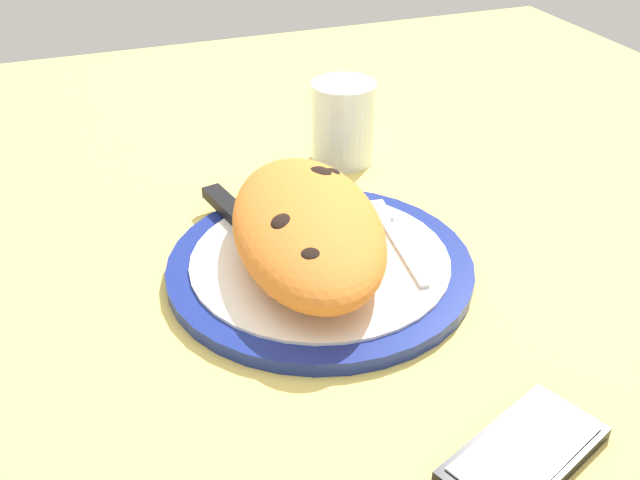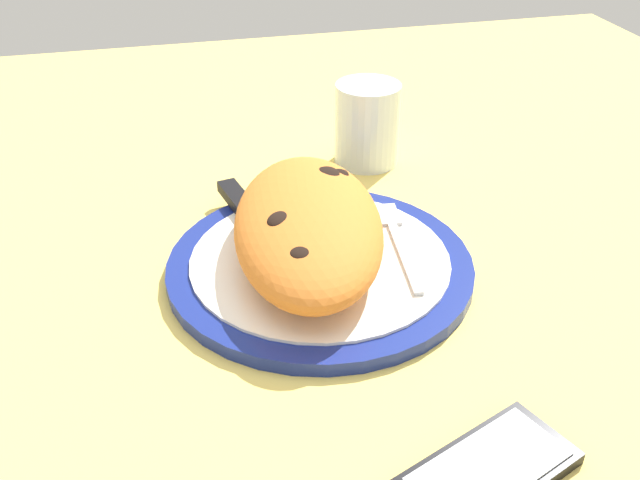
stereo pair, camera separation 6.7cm
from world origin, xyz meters
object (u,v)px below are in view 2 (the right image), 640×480
Objects in this scene: knife at (253,220)px; smartphone at (488,471)px; plate at (320,265)px; fork at (397,237)px; calzone at (308,225)px; water_glass at (367,129)px.

smartphone is at bearing -162.95° from knife.
plate is 1.21× the size of knife.
smartphone is at bearing -168.64° from plate.
fork is 0.66× the size of knife.
knife reaches higher than plate.
calzone is 28.11cm from smartphone.
smartphone is 48.45cm from water_glass.
calzone is 2.85× the size of water_glass.
calzone is at bearing 93.19° from fork.
plate is at bearing 152.85° from water_glass.
fork is 1.15× the size of smartphone.
smartphone is (-26.11, -5.24, -0.22)cm from plate.
plate is 2.94× the size of water_glass.
water_glass reaches higher than fork.
fork is at bearing -114.77° from knife.
water_glass is (20.84, -12.10, -0.56)cm from calzone.
plate is 1.83× the size of fork.
water_glass reaches higher than calzone.
knife is at bearing 17.05° from smartphone.
calzone reaches higher than smartphone.
calzone is at bearing -147.59° from knife.
smartphone is at bearing -167.23° from calzone.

